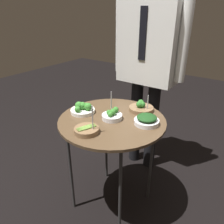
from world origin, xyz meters
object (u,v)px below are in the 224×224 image
serving_cart (112,126)px  bowl_broccoli_back_right (83,109)px  bowl_asparagus_near_rim (87,130)px  bowl_broccoli_center (113,115)px  waiter_figure (149,53)px  bowl_broccoli_far_rim (141,108)px  bowl_spinach_front_right (147,120)px

serving_cart → bowl_broccoli_back_right: bowl_broccoli_back_right is taller
serving_cart → bowl_broccoli_back_right: size_ratio=4.46×
bowl_asparagus_near_rim → bowl_broccoli_center: 0.23m
serving_cart → bowl_broccoli_center: (0.00, 0.00, 0.08)m
bowl_asparagus_near_rim → waiter_figure: bearing=92.7°
bowl_broccoli_back_right → bowl_broccoli_center: bearing=10.8°
bowl_asparagus_near_rim → serving_cart: bearing=84.9°
bowl_asparagus_near_rim → waiter_figure: size_ratio=0.10×
serving_cart → bowl_asparagus_near_rim: 0.24m
serving_cart → waiter_figure: (-0.06, 0.59, 0.38)m
serving_cart → bowl_broccoli_far_rim: bowl_broccoli_far_rim is taller
bowl_broccoli_center → waiter_figure: size_ratio=0.10×
bowl_broccoli_back_right → waiter_figure: (0.16, 0.63, 0.30)m
bowl_broccoli_back_right → bowl_broccoli_far_rim: (0.31, 0.27, -0.01)m
bowl_broccoli_far_rim → bowl_spinach_front_right: 0.20m
bowl_broccoli_far_rim → waiter_figure: waiter_figure is taller
bowl_broccoli_center → bowl_broccoli_far_rim: bowl_broccoli_center is taller
bowl_broccoli_back_right → bowl_spinach_front_right: bowl_broccoli_back_right is taller
serving_cart → bowl_broccoli_center: size_ratio=4.22×
serving_cart → bowl_asparagus_near_rim: (-0.02, -0.23, 0.07)m
serving_cart → bowl_spinach_front_right: bearing=18.1°
serving_cart → bowl_broccoli_far_rim: size_ratio=4.36×
waiter_figure → bowl_broccoli_back_right: bearing=-104.2°
serving_cart → bowl_spinach_front_right: 0.24m
bowl_broccoli_center → bowl_broccoli_far_rim: bearing=68.3°
serving_cart → bowl_broccoli_far_rim: 0.26m
bowl_asparagus_near_rim → waiter_figure: (-0.04, 0.82, 0.31)m
bowl_broccoli_center → bowl_spinach_front_right: size_ratio=1.12×
bowl_asparagus_near_rim → bowl_broccoli_center: bearing=84.0°
waiter_figure → bowl_broccoli_center: bearing=-83.9°
bowl_spinach_front_right → bowl_broccoli_center: bearing=-162.1°
bowl_spinach_front_right → bowl_broccoli_far_rim: bearing=128.5°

